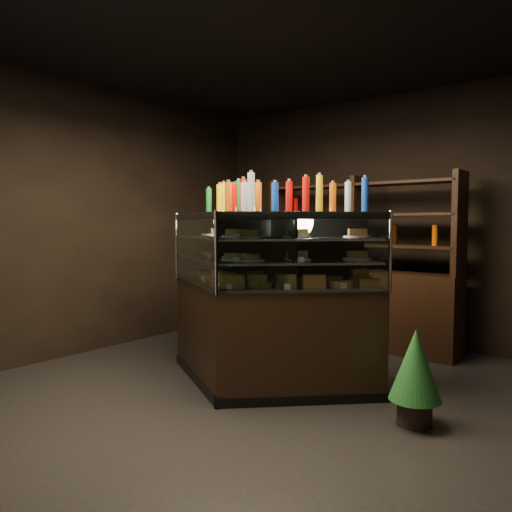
{
  "coord_description": "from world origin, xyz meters",
  "views": [
    {
      "loc": [
        2.45,
        -3.34,
        1.46
      ],
      "look_at": [
        -0.16,
        -0.01,
        1.18
      ],
      "focal_mm": 35.0,
      "sensor_mm": 36.0,
      "label": 1
    }
  ],
  "objects": [
    {
      "name": "room_shell",
      "position": [
        0.0,
        0.0,
        1.94
      ],
      "size": [
        5.02,
        5.02,
        3.01
      ],
      "color": "black",
      "rests_on": "ground"
    },
    {
      "name": "food_display",
      "position": [
        -0.24,
        0.17,
        1.15
      ],
      "size": [
        1.84,
        1.01,
        0.47
      ],
      "color": "#D9854D",
      "rests_on": "display_case"
    },
    {
      "name": "ground",
      "position": [
        0.0,
        0.0,
        0.0
      ],
      "size": [
        5.0,
        5.0,
        0.0
      ],
      "primitive_type": "plane",
      "color": "black",
      "rests_on": "ground"
    },
    {
      "name": "back_shelving",
      "position": [
        -0.23,
        2.05,
        0.61
      ],
      "size": [
        2.36,
        0.44,
        2.0
      ],
      "rotation": [
        0.0,
        0.0,
        -0.01
      ],
      "color": "black",
      "rests_on": "ground"
    },
    {
      "name": "bottles_top",
      "position": [
        -0.24,
        0.18,
        1.69
      ],
      "size": [
        1.67,
        0.87,
        0.3
      ],
      "color": "#147223",
      "rests_on": "display_case"
    },
    {
      "name": "display_case",
      "position": [
        -0.24,
        0.17,
        0.52
      ],
      "size": [
        2.24,
        1.51,
        1.56
      ],
      "rotation": [
        0.0,
        0.0,
        0.12
      ],
      "color": "black",
      "rests_on": "ground"
    },
    {
      "name": "potted_conifer",
      "position": [
        1.18,
        0.14,
        0.46
      ],
      "size": [
        0.37,
        0.37,
        0.8
      ],
      "rotation": [
        0.0,
        0.0,
        -0.19
      ],
      "color": "black",
      "rests_on": "ground"
    }
  ]
}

